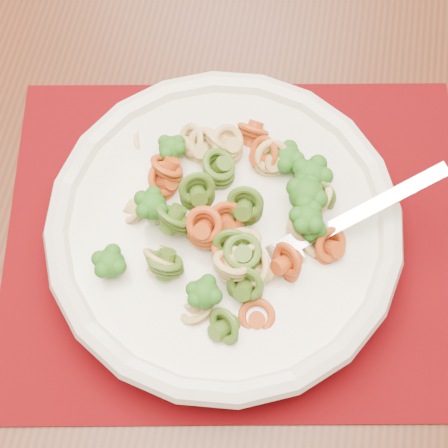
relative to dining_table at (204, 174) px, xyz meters
The scene contains 5 objects.
dining_table is the anchor object (origin of this frame).
placemat 0.14m from the dining_table, 40.25° to the right, with size 0.40×0.31×0.00m, color #550304.
pasta_bowl 0.17m from the dining_table, 47.54° to the right, with size 0.28×0.28×0.05m.
pasta_broccoli_heap 0.18m from the dining_table, 47.54° to the right, with size 0.24×0.24×0.06m, color #E1BB6F, non-canonical shape.
fork 0.20m from the dining_table, 31.99° to the right, with size 0.19×0.02×0.01m, color silver, non-canonical shape.
Camera 1 is at (0.32, -0.45, 1.19)m, focal length 50.00 mm.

